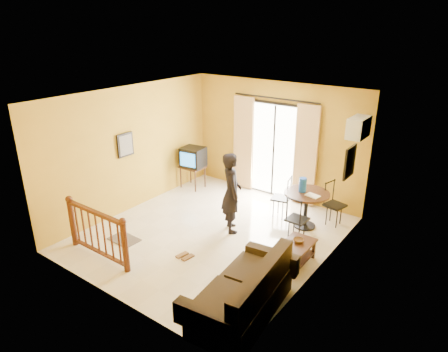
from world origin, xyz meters
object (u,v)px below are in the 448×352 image
Objects in this scene: sofa at (245,295)px; standing_person at (231,193)px; coffee_table at (295,251)px; television at (193,157)px; dining_table at (307,200)px.

standing_person is (-1.65, 1.98, 0.50)m from sofa.
television is at bearing 156.33° from coffee_table.
standing_person reaches higher than sofa.
sofa is at bearing 174.64° from standing_person.
sofa is (0.48, -3.02, -0.27)m from dining_table.
sofa is (3.73, -3.24, -0.49)m from television.
television reaches higher than dining_table.
coffee_table is at bearing -30.79° from television.
coffee_table is 0.52× the size of standing_person.
standing_person is at bearing 167.17° from coffee_table.
sofa is (0.01, -1.61, 0.08)m from coffee_table.
standing_person is (-1.17, -1.04, 0.22)m from dining_table.
television is at bearing 13.73° from standing_person.
dining_table is at bearing 108.28° from coffee_table.
coffee_table is at bearing -147.96° from standing_person.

